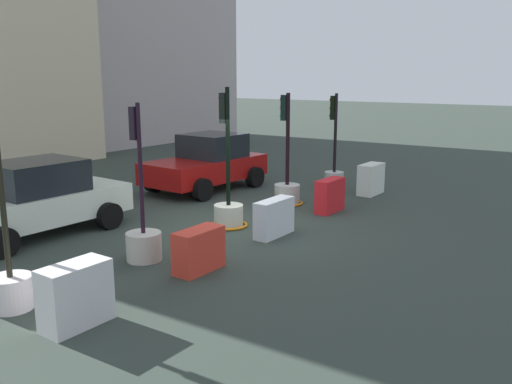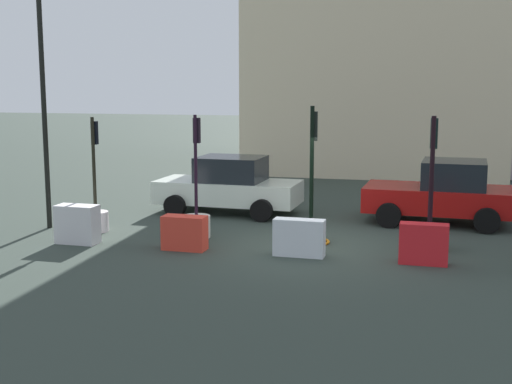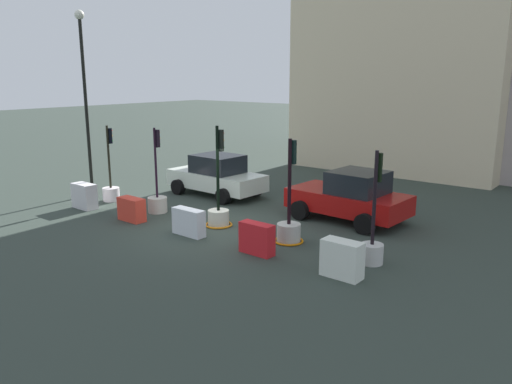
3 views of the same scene
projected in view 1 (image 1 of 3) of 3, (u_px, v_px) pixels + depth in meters
ground_plane at (238, 229)px, 12.51m from camera, size 120.00×120.00×0.00m
traffic_light_0 at (10, 278)px, 8.14m from camera, size 0.63×0.63×2.90m
traffic_light_1 at (143, 235)px, 10.31m from camera, size 0.68×0.68×2.99m
traffic_light_2 at (228, 205)px, 12.63m from camera, size 0.89×0.89×3.22m
traffic_light_3 at (287, 187)px, 14.85m from camera, size 0.87×0.87×3.02m
traffic_light_4 at (334, 170)px, 16.92m from camera, size 0.60×0.60×2.95m
construction_barrier_0 at (76, 295)px, 7.58m from camera, size 0.99×0.50×0.91m
construction_barrier_1 at (199, 250)px, 9.75m from camera, size 1.00×0.46×0.78m
construction_barrier_2 at (274, 218)px, 11.90m from camera, size 1.12×0.38×0.82m
construction_barrier_3 at (330, 195)px, 14.01m from camera, size 1.01×0.39×0.86m
construction_barrier_4 at (371, 179)px, 16.09m from camera, size 1.00×0.48×0.91m
car_white_van at (35, 199)px, 11.94m from camera, size 4.18×2.24×1.65m
car_red_compact at (207, 163)px, 16.76m from camera, size 4.03×2.44×1.70m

